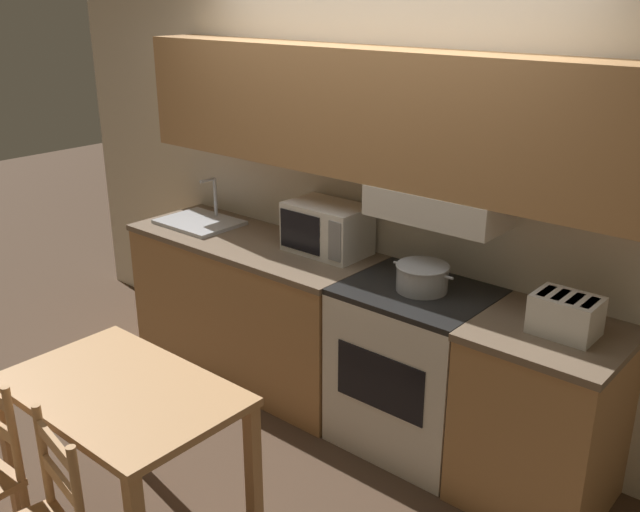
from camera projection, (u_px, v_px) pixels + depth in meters
ground_plane at (372, 387)px, 4.51m from camera, size 16.00×16.00×0.00m
wall_back at (374, 156)px, 3.93m from camera, size 5.51×0.38×2.55m
lower_counter_main at (253, 307)px, 4.56m from camera, size 1.67×0.65×0.91m
lower_counter_right_stub at (541, 417)px, 3.38m from camera, size 0.69×0.65×0.91m
stove_range at (413, 368)px, 3.82m from camera, size 0.76×0.63×0.91m
cooking_pot at (422, 277)px, 3.64m from camera, size 0.35×0.28×0.14m
microwave at (327, 228)px, 4.15m from camera, size 0.48×0.31×0.29m
toaster at (566, 315)px, 3.17m from camera, size 0.30×0.21×0.18m
sink_basin at (200, 221)px, 4.69m from camera, size 0.51×0.40×0.29m
dining_table at (123, 410)px, 3.11m from camera, size 1.06×0.68×0.75m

